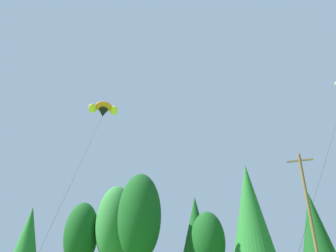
% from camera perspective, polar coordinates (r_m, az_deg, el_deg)
% --- Properties ---
extents(treeline_tree_a, '(4.19, 4.19, 11.80)m').
position_cam_1_polar(treeline_tree_a, '(56.56, -24.16, -17.70)').
color(treeline_tree_a, '#472D19').
rests_on(treeline_tree_a, ground_plane).
extents(treeline_tree_b, '(5.03, 5.03, 11.98)m').
position_cam_1_polar(treeline_tree_b, '(51.29, -15.56, -18.49)').
color(treeline_tree_b, '#472D19').
rests_on(treeline_tree_b, ground_plane).
extents(treeline_tree_c, '(5.66, 5.66, 14.29)m').
position_cam_1_polar(treeline_tree_c, '(49.40, -9.63, -17.15)').
color(treeline_tree_c, '#472D19').
rests_on(treeline_tree_c, ground_plane).
extents(treeline_tree_d, '(5.74, 5.74, 14.57)m').
position_cam_1_polar(treeline_tree_d, '(43.26, -5.21, -16.04)').
color(treeline_tree_d, '#472D19').
rests_on(treeline_tree_d, ground_plane).
extents(treeline_tree_e, '(4.16, 4.16, 11.64)m').
position_cam_1_polar(treeline_tree_e, '(44.25, 5.08, -18.25)').
color(treeline_tree_e, '#472D19').
rests_on(treeline_tree_e, ground_plane).
extents(treeline_tree_f, '(4.30, 4.30, 9.27)m').
position_cam_1_polar(treeline_tree_f, '(42.25, 7.32, -20.13)').
color(treeline_tree_f, '#472D19').
rests_on(treeline_tree_f, ground_plane).
extents(treeline_tree_g, '(4.81, 4.81, 14.59)m').
position_cam_1_polar(treeline_tree_g, '(40.27, 14.67, -14.22)').
color(treeline_tree_g, '#472D19').
rests_on(treeline_tree_g, ground_plane).
extents(treeline_tree_h, '(3.94, 3.94, 10.65)m').
position_cam_1_polar(treeline_tree_h, '(40.55, 25.14, -16.36)').
color(treeline_tree_h, '#472D19').
rests_on(treeline_tree_h, ground_plane).
extents(utility_pole, '(2.20, 0.26, 11.73)m').
position_cam_1_polar(utility_pole, '(29.45, 24.54, -14.98)').
color(utility_pole, brown).
rests_on(utility_pole, ground_plane).
extents(parafoil_kite_high_orange, '(10.75, 19.80, 20.68)m').
position_cam_1_polar(parafoil_kite_high_orange, '(41.46, -11.71, 2.98)').
color(parafoil_kite_high_orange, orange).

